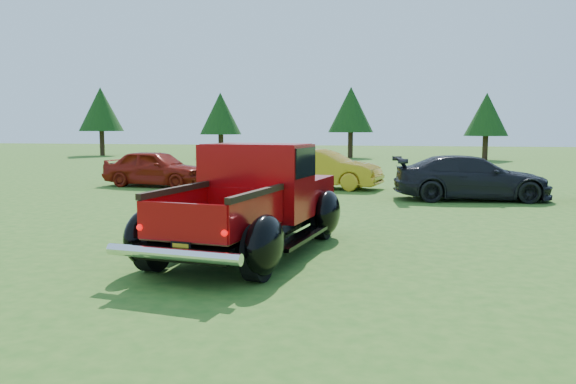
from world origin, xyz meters
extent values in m
plane|color=#2A5B1A|center=(0.00, 0.00, 0.00)|extent=(120.00, 120.00, 0.00)
cylinder|color=#332114|center=(-22.00, 30.00, 0.94)|extent=(0.36, 0.36, 1.87)
cone|color=black|center=(-22.00, 30.00, 3.54)|extent=(3.33, 3.33, 3.33)
cylinder|color=#332114|center=(-12.00, 29.00, 0.83)|extent=(0.36, 0.36, 1.66)
cone|color=black|center=(-12.00, 29.00, 3.13)|extent=(2.94, 2.94, 2.94)
cylinder|color=#332114|center=(-3.00, 31.00, 0.90)|extent=(0.36, 0.36, 1.80)
cone|color=black|center=(-3.00, 31.00, 3.40)|extent=(3.20, 3.20, 3.20)
cylinder|color=#332114|center=(6.00, 30.00, 0.79)|extent=(0.36, 0.36, 1.58)
cone|color=black|center=(6.00, 30.00, 2.99)|extent=(2.82, 2.82, 2.82)
cylinder|color=black|center=(-2.11, -1.61, 0.39)|extent=(0.32, 0.80, 0.78)
cylinder|color=black|center=(-0.47, -1.80, 0.39)|extent=(0.32, 0.80, 0.78)
cylinder|color=black|center=(-1.75, 1.48, 0.39)|extent=(0.32, 0.80, 0.78)
cylinder|color=black|center=(-0.10, 1.29, 0.39)|extent=(0.32, 0.80, 0.78)
cube|color=black|center=(-1.10, -0.11, 0.44)|extent=(1.89, 4.70, 0.19)
cube|color=#9A080B|center=(-0.91, 1.48, 0.84)|extent=(1.81, 1.64, 0.60)
cube|color=silver|center=(-0.83, 2.22, 0.83)|extent=(1.55, 0.24, 0.49)
cube|color=#9A080B|center=(-1.06, 0.23, 1.17)|extent=(1.85, 1.31, 1.26)
cube|color=black|center=(-1.06, 0.23, 1.51)|extent=(1.88, 1.22, 0.49)
cube|color=#9A080B|center=(-1.06, 0.23, 1.77)|extent=(1.76, 1.21, 0.08)
cube|color=brown|center=(-1.24, -1.32, 0.60)|extent=(1.53, 2.09, 0.05)
cube|color=#9A080B|center=(-1.90, -1.24, 0.86)|extent=(0.28, 1.94, 0.51)
cube|color=#9A080B|center=(-0.59, -1.40, 0.86)|extent=(0.28, 1.94, 0.51)
cube|color=#9A080B|center=(-1.13, -0.35, 0.86)|extent=(1.31, 0.20, 0.51)
cube|color=#9A080B|center=(-1.36, -2.29, 0.86)|extent=(1.31, 0.21, 0.51)
cube|color=black|center=(-1.90, -1.24, 1.16)|extent=(0.31, 1.94, 0.09)
cube|color=black|center=(-0.59, -1.40, 1.16)|extent=(0.31, 1.94, 0.09)
ellipsoid|color=black|center=(-2.21, -1.60, 0.51)|extent=(0.56, 1.08, 0.86)
ellipsoid|color=black|center=(-0.37, -1.81, 0.51)|extent=(0.56, 1.08, 0.86)
ellipsoid|color=black|center=(-1.84, 1.49, 0.51)|extent=(0.56, 1.08, 0.86)
ellipsoid|color=black|center=(-0.01, 1.28, 0.51)|extent=(0.56, 1.08, 0.86)
cube|color=black|center=(-2.02, -0.05, 0.32)|extent=(0.55, 2.06, 0.06)
cube|color=black|center=(-0.19, -0.27, 0.32)|extent=(0.55, 2.06, 0.06)
cylinder|color=silver|center=(-1.39, -2.53, 0.49)|extent=(1.90, 0.38, 0.16)
cube|color=black|center=(-1.36, -2.32, 0.53)|extent=(0.29, 0.05, 0.15)
cube|color=gold|center=(-1.36, -2.33, 0.53)|extent=(0.23, 0.04, 0.10)
sphere|color=#CC0505|center=(-1.98, -2.24, 0.76)|extent=(0.09, 0.09, 0.09)
sphere|color=#CC0505|center=(-0.74, -2.39, 0.76)|extent=(0.09, 0.09, 0.09)
imported|color=maroon|center=(-7.47, 9.49, 0.66)|extent=(4.03, 2.06, 1.31)
imported|color=gold|center=(-1.59, 10.25, 0.67)|extent=(4.24, 2.06, 1.34)
imported|color=black|center=(3.16, 8.04, 0.64)|extent=(4.64, 2.42, 1.29)
camera|label=1|loc=(1.58, -8.97, 2.06)|focal=35.00mm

